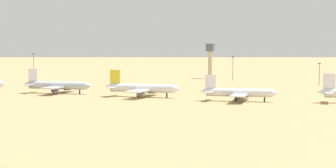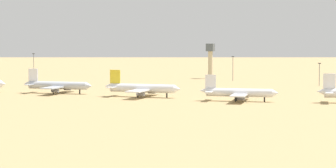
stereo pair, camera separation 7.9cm
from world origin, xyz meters
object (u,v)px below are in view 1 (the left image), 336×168
at_px(light_pole_east, 233,67).
at_px(light_pole_mid, 34,63).
at_px(light_pole_west, 319,72).
at_px(parked_jet_white_2, 57,85).
at_px(control_tower, 210,57).
at_px(parked_jet_white_4, 238,93).
at_px(parked_jet_yellow_3, 142,88).

bearing_deg(light_pole_east, light_pole_mid, -176.47).
bearing_deg(light_pole_west, light_pole_mid, 175.09).
relative_size(parked_jet_white_2, control_tower, 1.55).
bearing_deg(light_pole_west, parked_jet_white_2, -138.38).
distance_m(parked_jet_white_4, light_pole_mid, 229.35).
height_order(parked_jet_white_4, control_tower, control_tower).
bearing_deg(control_tower, light_pole_east, -43.82).
height_order(parked_jet_white_4, light_pole_west, light_pole_west).
bearing_deg(parked_jet_white_2, parked_jet_yellow_3, -9.84).
bearing_deg(control_tower, parked_jet_white_2, -102.58).
xyz_separation_m(light_pole_west, light_pole_east, (-60.49, 27.02, 1.38)).
height_order(parked_jet_yellow_3, control_tower, control_tower).
bearing_deg(parked_jet_yellow_3, control_tower, 93.18).
bearing_deg(light_pole_east, parked_jet_white_2, -113.31).
relative_size(light_pole_west, light_pole_mid, 0.79).
relative_size(parked_jet_yellow_3, light_pole_mid, 2.25).
bearing_deg(parked_jet_white_4, light_pole_west, 72.74).
distance_m(parked_jet_yellow_3, light_pole_east, 135.15).
distance_m(parked_jet_white_2, control_tower, 156.44).
bearing_deg(parked_jet_white_4, light_pole_east, 99.01).
distance_m(parked_jet_yellow_3, light_pole_mid, 188.27).
bearing_deg(light_pole_mid, parked_jet_white_4, -34.54).
xyz_separation_m(parked_jet_white_4, light_pole_west, (19.33, 112.08, 4.13)).
bearing_deg(light_pole_east, light_pole_west, -24.07).
bearing_deg(parked_jet_white_2, parked_jet_white_4, -10.00).
xyz_separation_m(control_tower, light_pole_mid, (-125.33, -30.60, -4.92)).
distance_m(parked_jet_yellow_3, control_tower, 157.36).
distance_m(parked_jet_white_4, control_tower, 173.04).
bearing_deg(parked_jet_white_4, control_tower, 104.11).
relative_size(parked_jet_yellow_3, light_pole_west, 2.86).
bearing_deg(light_pole_west, parked_jet_yellow_3, -122.30).
height_order(light_pole_west, light_pole_east, light_pole_east).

